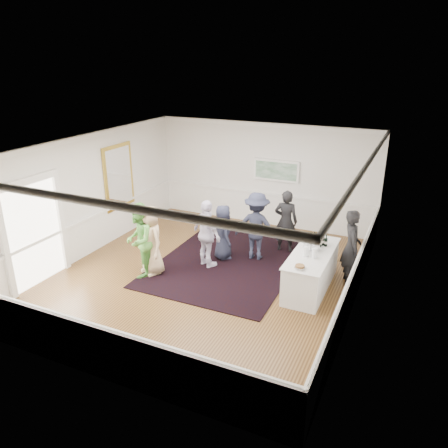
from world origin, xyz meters
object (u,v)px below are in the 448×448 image
at_px(serving_table, 311,270).
at_px(bartender, 351,247).
at_px(guest_tan, 151,240).
at_px(guest_dark_a, 257,226).
at_px(guest_green, 139,240).
at_px(guest_navy, 223,232).
at_px(guest_lilac, 207,234).
at_px(ice_bucket, 315,246).
at_px(guest_dark_b, 286,221).
at_px(nut_bowl, 300,267).

distance_m(serving_table, bartender, 1.10).
relative_size(guest_tan, guest_dark_a, 0.96).
relative_size(guest_green, guest_navy, 1.25).
distance_m(guest_lilac, ice_bucket, 2.69).
bearing_deg(guest_dark_a, guest_navy, 17.82).
relative_size(guest_dark_b, ice_bucket, 6.67).
distance_m(guest_tan, nut_bowl, 3.70).
relative_size(guest_green, guest_lilac, 1.05).
bearing_deg(guest_green, guest_lilac, 110.36).
distance_m(guest_dark_b, guest_navy, 1.76).
bearing_deg(guest_lilac, bartender, -140.76).
height_order(guest_navy, ice_bucket, guest_navy).
xyz_separation_m(guest_tan, guest_lilac, (1.07, 0.89, 0.01)).
xyz_separation_m(guest_lilac, ice_bucket, (2.68, 0.12, 0.14)).
height_order(guest_green, guest_lilac, guest_green).
bearing_deg(serving_table, guest_dark_b, 123.74).
relative_size(guest_dark_b, nut_bowl, 7.51).
height_order(bartender, guest_navy, bartender).
xyz_separation_m(bartender, guest_dark_b, (-1.91, 1.08, -0.04)).
bearing_deg(guest_lilac, guest_dark_b, -102.63).
bearing_deg(nut_bowl, guest_tan, 179.73).
xyz_separation_m(guest_green, ice_bucket, (3.94, 1.22, 0.10)).
xyz_separation_m(bartender, nut_bowl, (-0.79, -1.57, 0.04)).
relative_size(serving_table, guest_dark_b, 1.29).
bearing_deg(serving_table, guest_navy, 166.20).
distance_m(guest_lilac, nut_bowl, 2.78).
relative_size(bartender, guest_lilac, 1.03).
bearing_deg(guest_tan, guest_dark_b, 72.62).
bearing_deg(guest_dark_a, guest_lilac, 39.02).
height_order(guest_dark_a, guest_dark_b, guest_dark_a).
bearing_deg(guest_navy, nut_bowl, -161.21).
height_order(guest_green, ice_bucket, guest_green).
distance_m(bartender, guest_lilac, 3.48).
relative_size(guest_tan, nut_bowl, 7.55).
bearing_deg(guest_tan, serving_table, 40.35).
xyz_separation_m(guest_dark_a, ice_bucket, (1.72, -0.84, 0.11)).
relative_size(guest_tan, ice_bucket, 6.70).
distance_m(guest_tan, guest_green, 0.29).
distance_m(serving_table, guest_dark_a, 2.02).
distance_m(guest_green, nut_bowl, 3.89).
xyz_separation_m(guest_dark_a, nut_bowl, (1.67, -1.87, 0.03)).
height_order(guest_lilac, guest_navy, guest_lilac).
bearing_deg(bartender, guest_navy, 71.03).
xyz_separation_m(guest_green, guest_navy, (1.42, 1.71, -0.18)).
bearing_deg(ice_bucket, guest_dark_b, 126.00).
bearing_deg(bartender, guest_tan, 89.16).
height_order(guest_dark_a, guest_navy, guest_dark_a).
relative_size(guest_tan, guest_navy, 1.18).
distance_m(bartender, guest_green, 5.00).
relative_size(guest_tan, guest_dark_b, 1.00).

